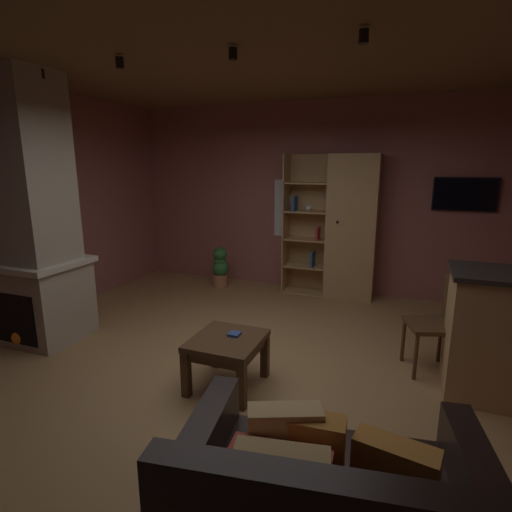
{
  "coord_description": "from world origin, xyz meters",
  "views": [
    {
      "loc": [
        1.39,
        -3.2,
        1.94
      ],
      "look_at": [
        0.0,
        0.4,
        1.05
      ],
      "focal_mm": 28.04,
      "sensor_mm": 36.0,
      "label": 1
    }
  ],
  "objects": [
    {
      "name": "floor",
      "position": [
        0.0,
        0.0,
        -0.01
      ],
      "size": [
        5.89,
        5.75,
        0.02
      ],
      "primitive_type": "cube",
      "color": "#A37A4C",
      "rests_on": "ground"
    },
    {
      "name": "wall_back",
      "position": [
        0.0,
        2.9,
        1.43
      ],
      "size": [
        6.01,
        0.06,
        2.86
      ],
      "primitive_type": "cube",
      "color": "#9E5B56",
      "rests_on": "ground"
    },
    {
      "name": "wall_left",
      "position": [
        -2.97,
        0.0,
        1.43
      ],
      "size": [
        0.06,
        5.75,
        2.86
      ],
      "primitive_type": "cube",
      "color": "#9E5B56",
      "rests_on": "ground"
    },
    {
      "name": "ceiling",
      "position": [
        0.0,
        0.0,
        2.87
      ],
      "size": [
        5.89,
        5.75,
        0.02
      ],
      "primitive_type": "cube",
      "color": "brown"
    },
    {
      "name": "window_pane_back",
      "position": [
        -0.32,
        2.87,
        1.26
      ],
      "size": [
        0.63,
        0.01,
        0.89
      ],
      "primitive_type": "cube",
      "color": "white"
    },
    {
      "name": "stone_fireplace",
      "position": [
        -2.39,
        -0.08,
        1.3
      ],
      "size": [
        0.93,
        0.83,
        2.86
      ],
      "color": "tan",
      "rests_on": "ground"
    },
    {
      "name": "bookshelf_cabinet",
      "position": [
        0.54,
        2.63,
        1.03
      ],
      "size": [
        1.35,
        0.41,
        2.08
      ],
      "color": "tan",
      "rests_on": "ground"
    },
    {
      "name": "coffee_table",
      "position": [
        -0.01,
        -0.28,
        0.37
      ],
      "size": [
        0.59,
        0.64,
        0.46
      ],
      "color": "#4C331E",
      "rests_on": "ground"
    },
    {
      "name": "table_book_0",
      "position": [
        0.03,
        -0.2,
        0.47
      ],
      "size": [
        0.1,
        0.1,
        0.02
      ],
      "primitive_type": "cube",
      "rotation": [
        0.0,
        0.0,
        -0.01
      ],
      "color": "#2D4C8C",
      "rests_on": "coffee_table"
    },
    {
      "name": "dining_chair",
      "position": [
        1.74,
        0.69,
        0.53
      ],
      "size": [
        0.53,
        0.53,
        0.92
      ],
      "color": "#4C331E",
      "rests_on": "ground"
    },
    {
      "name": "potted_floor_plant",
      "position": [
        -1.38,
        2.39,
        0.33
      ],
      "size": [
        0.28,
        0.27,
        0.66
      ],
      "color": "#B77051",
      "rests_on": "ground"
    },
    {
      "name": "wall_mounted_tv",
      "position": [
        2.06,
        2.84,
        1.55
      ],
      "size": [
        0.8,
        0.06,
        0.45
      ],
      "color": "black"
    },
    {
      "name": "track_light_spot_0",
      "position": [
        -2.06,
        -0.06,
        2.79
      ],
      "size": [
        0.07,
        0.07,
        0.09
      ],
      "primitive_type": "cylinder",
      "color": "black"
    },
    {
      "name": "track_light_spot_1",
      "position": [
        -1.05,
        -0.15,
        2.79
      ],
      "size": [
        0.07,
        0.07,
        0.09
      ],
      "primitive_type": "cylinder",
      "color": "black"
    },
    {
      "name": "track_light_spot_2",
      "position": [
        -0.02,
        -0.05,
        2.79
      ],
      "size": [
        0.07,
        0.07,
        0.09
      ],
      "primitive_type": "cylinder",
      "color": "black"
    },
    {
      "name": "track_light_spot_3",
      "position": [
        1.0,
        -0.14,
        2.79
      ],
      "size": [
        0.07,
        0.07,
        0.09
      ],
      "primitive_type": "cylinder",
      "color": "black"
    }
  ]
}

